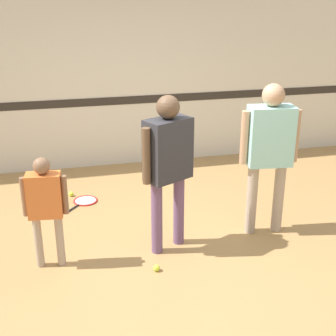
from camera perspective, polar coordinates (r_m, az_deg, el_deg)
The scene contains 8 objects.
ground_plane at distance 5.04m, azimuth 0.76°, elevation -10.22°, with size 16.00×16.00×0.00m, color #A87F4C.
wall_back at distance 7.17m, azimuth -5.03°, elevation 12.75°, with size 16.00×0.07×3.20m.
person_instructor at distance 4.70m, azimuth -0.00°, elevation 1.29°, with size 0.58×0.44×1.66m.
person_student_left at distance 4.65m, azimuth -14.75°, elevation -3.90°, with size 0.44×0.21×1.15m.
person_student_right at distance 5.16m, azimuth 12.27°, elevation 2.90°, with size 0.64×0.32×1.71m.
racket_spare_on_floor at distance 6.25m, azimuth -10.12°, elevation -3.99°, with size 0.47×0.51×0.03m.
tennis_ball_near_instructor at distance 4.73m, azimuth -1.40°, elevation -12.10°, with size 0.07×0.07×0.07m, color #CCE038.
tennis_ball_by_spare_racket at distance 6.44m, azimuth -11.72°, elevation -3.12°, with size 0.07×0.07×0.07m, color #CCE038.
Camera 1 is at (-1.10, -4.17, 2.61)m, focal length 50.00 mm.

